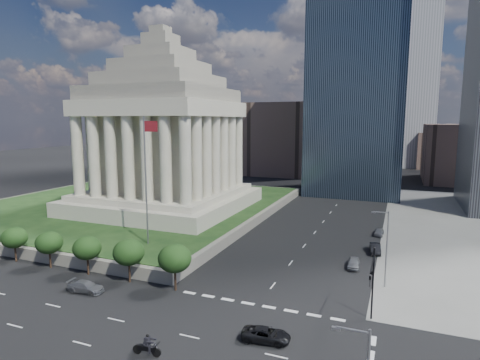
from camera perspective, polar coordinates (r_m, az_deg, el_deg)
The scene contains 17 objects.
ground at distance 130.10m, azimuth 15.24°, elevation -1.25°, with size 500.00×500.00×0.00m, color black.
plaza_terrace at distance 99.85m, azimuth -15.26°, elevation -3.62°, with size 66.00×70.00×1.80m, color slate.
plaza_lawn at distance 99.66m, azimuth -15.28°, elevation -3.08°, with size 64.00×68.00×0.10m, color black.
war_memorial at distance 89.78m, azimuth -10.89°, elevation 8.39°, with size 34.00×34.00×39.00m, color #AFAB93, non-canonical shape.
flagpole at distance 63.59m, azimuth -13.15°, elevation 0.87°, with size 2.52×0.24×20.00m.
tree_row at distance 67.54m, azimuth -27.51°, elevation -8.22°, with size 53.00×4.00×6.00m, color black, non-canonical shape.
midrise_glass at distance 123.48m, azimuth 16.45°, elevation 12.17°, with size 26.00×26.00×60.00m, color black.
building_filler_ne at distance 158.89m, azimuth 28.26°, elevation 3.38°, with size 20.00×30.00×20.00m, color brown.
building_filler_nw at distance 163.86m, azimuth 6.20°, elevation 5.86°, with size 24.00×30.00×28.00m, color brown.
traffic_signal_ne at distance 44.27m, azimuth 18.28°, elevation -13.20°, with size 0.30×5.74×8.00m.
street_lamp_north at distance 54.81m, azimuth 19.98°, elevation -8.61°, with size 2.13×0.22×10.00m.
pickup_truck at distance 41.79m, azimuth 3.72°, elevation -21.10°, with size 2.20×4.78×1.33m, color black.
suv_grey at distance 55.30m, azimuth -21.08°, elevation -13.97°, with size 1.95×4.79×1.39m, color #55575C.
parked_sedan_near at distance 61.90m, azimuth 15.86°, elevation -11.28°, with size 4.11×1.65×1.40m, color gray.
parked_sedan_mid at distance 69.30m, azimuth 18.68°, elevation -9.22°, with size 4.57×1.59×1.51m, color black.
parked_sedan_far at distance 79.72m, azimuth 19.15°, elevation -7.00°, with size 1.58×3.94×1.34m, color #54555B.
motorcycle_trail at distance 40.36m, azimuth -13.13°, elevation -21.83°, with size 2.84×0.77×2.12m, color black, non-canonical shape.
Camera 1 is at (14.54, -27.53, 21.27)m, focal length 30.00 mm.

